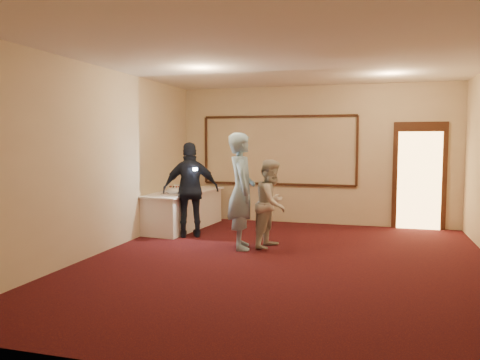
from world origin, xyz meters
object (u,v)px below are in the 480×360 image
Objects in this scene: plate_stack_a at (178,188)px; woman at (272,204)px; man at (242,191)px; guest at (191,190)px; plate_stack_b at (195,185)px; cupcake_stand at (194,180)px; pavlova_tray at (174,192)px; tart at (186,191)px; buffet_table at (183,210)px.

woman is (2.24, -1.18, -0.09)m from plate_stack_a.
guest is (-1.18, 0.66, -0.08)m from man.
plate_stack_b is 0.13× the size of woman.
cupcake_stand is 3.11m from woman.
guest is at bearing 11.81° from pavlova_tray.
plate_stack_b is at bearing -97.55° from guest.
plate_stack_a is 2.53m from woman.
plate_stack_a is 0.62× the size of tart.
man reaches higher than cupcake_stand.
tart is 1.95m from man.
buffet_table is at bearing 11.01° from plate_stack_a.
cupcake_stand reaches higher than plate_stack_b.
pavlova_tray is 0.32m from guest.
woman is at bearing -84.30° from man.
plate_stack_b is at bearing -66.22° from cupcake_stand.
buffet_table is 2.48m from woman.
buffet_table is 5.33× the size of cupcake_stand.
woman is 0.84× the size of guest.
buffet_table is at bearing -82.92° from guest.
pavlova_tray reaches higher than tart.
plate_stack_a is at bearing -77.45° from guest.
woman is at bearing -26.46° from tart.
guest is (0.61, -1.71, -0.03)m from cupcake_stand.
buffet_table is 11.69× the size of plate_stack_b.
tart is at bearing 92.03° from pavlova_tray.
cupcake_stand is (-0.11, 0.93, 0.54)m from buffet_table.
plate_stack_b is 1.28m from guest.
cupcake_stand is at bearing 57.89° from woman.
cupcake_stand is 0.23× the size of man.
woman is (2.25, -2.13, -0.18)m from cupcake_stand.
guest is (0.39, -1.22, 0.04)m from plate_stack_b.
plate_stack_a is 2.27m from man.
man is at bearing -21.77° from pavlova_tray.
plate_stack_b is (0.21, -0.49, -0.07)m from cupcake_stand.
cupcake_stand is at bearing 90.90° from plate_stack_a.
pavlova_tray is 2.52× the size of plate_stack_b.
man is at bearing 127.74° from woman.
pavlova_tray is 0.34× the size of woman.
guest is (0.59, -0.76, 0.05)m from plate_stack_a.
guest is at bearing 86.80° from woman.
guest is (0.50, -0.78, 0.51)m from buffet_table.
plate_stack_b is at bearing 76.80° from buffet_table.
pavlova_tray is at bearing -80.41° from cupcake_stand.
pavlova_tray is 0.87m from plate_stack_a.
cupcake_stand is 0.29× the size of woman.
buffet_table is 1.57× the size of woman.
plate_stack_b is (-0.08, 1.28, 0.01)m from pavlova_tray.
buffet_table is 1.32× the size of guest.
man is 1.30× the size of woman.
guest is (-1.64, 0.43, 0.15)m from woman.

